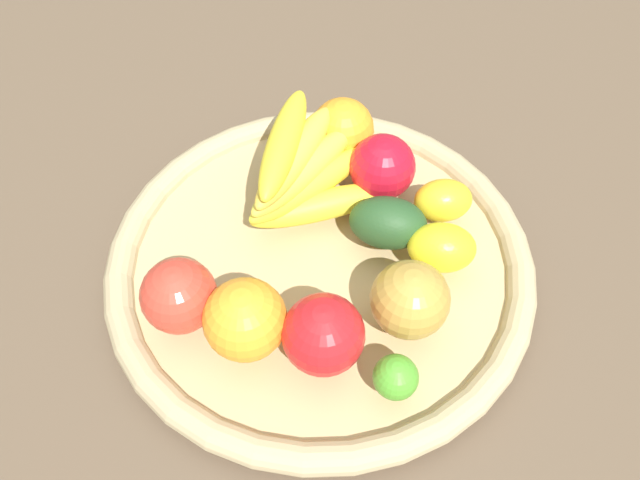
# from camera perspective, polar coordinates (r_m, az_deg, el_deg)

# --- Properties ---
(ground_plane) EXTENTS (2.40, 2.40, 0.00)m
(ground_plane) POSITION_cam_1_polar(r_m,az_deg,el_deg) (0.69, 0.00, -2.83)
(ground_plane) COLOR brown
(ground_plane) RESTS_ON ground
(basket) EXTENTS (0.45, 0.45, 0.04)m
(basket) POSITION_cam_1_polar(r_m,az_deg,el_deg) (0.68, 0.00, -2.01)
(basket) COLOR tan
(basket) RESTS_ON ground_plane
(apple_0) EXTENTS (0.08, 0.08, 0.07)m
(apple_0) POSITION_cam_1_polar(r_m,az_deg,el_deg) (0.59, 8.10, -5.34)
(apple_0) COLOR #B28B39
(apple_0) RESTS_ON basket
(banana_bunch) EXTENTS (0.16, 0.17, 0.09)m
(banana_bunch) POSITION_cam_1_polar(r_m,az_deg,el_deg) (0.67, -1.54, 6.16)
(banana_bunch) COLOR yellow
(banana_bunch) RESTS_ON basket
(apple_1) EXTENTS (0.11, 0.11, 0.08)m
(apple_1) POSITION_cam_1_polar(r_m,az_deg,el_deg) (0.57, 0.30, -8.51)
(apple_1) COLOR red
(apple_1) RESTS_ON basket
(lime_0) EXTENTS (0.06, 0.06, 0.04)m
(lime_0) POSITION_cam_1_polar(r_m,az_deg,el_deg) (0.57, 6.82, -12.16)
(lime_0) COLOR #4C9F2B
(lime_0) RESTS_ON basket
(avocado) EXTENTS (0.09, 0.06, 0.05)m
(avocado) POSITION_cam_1_polar(r_m,az_deg,el_deg) (0.65, 6.13, 1.54)
(avocado) COLOR #244723
(avocado) RESTS_ON basket
(lemon_1) EXTENTS (0.07, 0.05, 0.05)m
(lemon_1) POSITION_cam_1_polar(r_m,az_deg,el_deg) (0.65, 10.88, -0.68)
(lemon_1) COLOR yellow
(lemon_1) RESTS_ON basket
(apple_3) EXTENTS (0.10, 0.10, 0.07)m
(apple_3) POSITION_cam_1_polar(r_m,az_deg,el_deg) (0.69, 5.64, 6.56)
(apple_3) COLOR red
(apple_3) RESTS_ON basket
(apple_2) EXTENTS (0.08, 0.08, 0.07)m
(apple_2) POSITION_cam_1_polar(r_m,az_deg,el_deg) (0.60, -12.57, -4.92)
(apple_2) COLOR red
(apple_2) RESTS_ON basket
(orange_1) EXTENTS (0.11, 0.11, 0.08)m
(orange_1) POSITION_cam_1_polar(r_m,az_deg,el_deg) (0.58, -6.75, -7.12)
(orange_1) COLOR orange
(orange_1) RESTS_ON basket
(orange_0) EXTENTS (0.08, 0.08, 0.07)m
(orange_0) POSITION_cam_1_polar(r_m,az_deg,el_deg) (0.73, 2.04, 9.92)
(orange_0) COLOR orange
(orange_0) RESTS_ON basket
(lemon_0) EXTENTS (0.07, 0.06, 0.05)m
(lemon_0) POSITION_cam_1_polar(r_m,az_deg,el_deg) (0.69, 11.01, 3.52)
(lemon_0) COLOR yellow
(lemon_0) RESTS_ON basket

